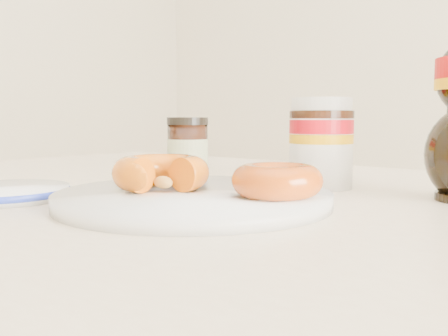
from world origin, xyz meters
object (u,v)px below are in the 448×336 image
Objects in this scene: dining_table at (237,267)px; blue_rim_saucer at (6,192)px; plate at (194,197)px; nutella_jar at (321,140)px; donut_bitten at (161,173)px; donut_whole at (277,180)px; dark_jar at (188,151)px.

blue_rim_saucer reaches higher than dining_table.
plate is 0.21m from nutella_jar.
dining_table is 4.86× the size of plate.
donut_whole is at bearing 16.30° from donut_bitten.
dining_table is at bearing 64.78° from donut_bitten.
donut_bitten is 1.13× the size of dark_jar.
plate is 3.23× the size of donut_whole.
plate reaches higher than dining_table.
donut_whole is (0.09, 0.03, 0.02)m from plate.
donut_whole reaches higher than blue_rim_saucer.
plate is 2.77× the size of donut_bitten.
donut_bitten is at bearing -56.33° from dark_jar.
nutella_jar reaches higher than dark_jar.
plate is at bearing -44.27° from dark_jar.
blue_rim_saucer is (-0.28, -0.13, -0.02)m from donut_whole.
plate is 2.06× the size of blue_rim_saucer.
donut_whole is 0.64× the size of blue_rim_saucer.
donut_bitten is 0.13m from donut_whole.
dining_table is 15.22× the size of dark_jar.
donut_bitten is at bearing -109.15° from nutella_jar.
nutella_jar is (0.07, 0.21, 0.03)m from donut_bitten.
plate is 2.47× the size of nutella_jar.
plate is 0.18m from dark_jar.
blue_rim_saucer is (-0.15, -0.09, -0.02)m from donut_bitten.
dining_table is 0.15m from donut_bitten.
dark_jar is (-0.21, 0.10, 0.01)m from donut_whole.
nutella_jar is at bearing 70.09° from donut_bitten.
blue_rim_saucer is at bearing -105.28° from dark_jar.
dark_jar reaches higher than dining_table.
nutella_jar is 1.27× the size of dark_jar.
dining_table is 10.03× the size of blue_rim_saucer.
nutella_jar is at bearing 53.56° from blue_rim_saucer.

